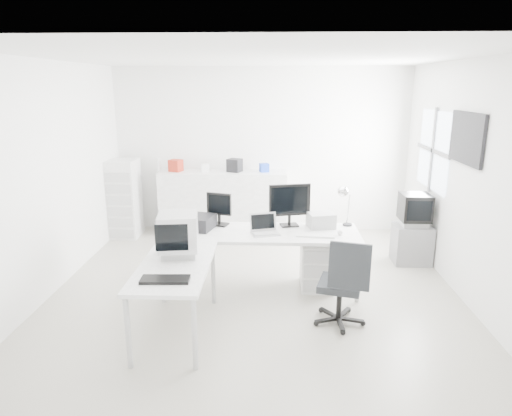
{
  "coord_description": "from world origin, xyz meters",
  "views": [
    {
      "loc": [
        0.21,
        -5.34,
        2.51
      ],
      "look_at": [
        0.0,
        0.2,
        1.0
      ],
      "focal_mm": 32.0,
      "sensor_mm": 36.0,
      "label": 1
    }
  ],
  "objects_px": {
    "drawer_pedestal": "(317,265)",
    "lcd_monitor_large": "(290,205)",
    "side_desk": "(176,298)",
    "sideboard": "(224,202)",
    "laser_printer": "(321,220)",
    "inkjet_printer": "(194,222)",
    "crt_monitor": "(178,233)",
    "office_chair": "(340,280)",
    "lcd_monitor_small": "(219,210)",
    "main_desk": "(261,260)",
    "filing_cabinet": "(125,199)",
    "crt_tv": "(415,210)",
    "laptop": "(265,226)",
    "tv_cabinet": "(412,244)"
  },
  "relations": [
    {
      "from": "drawer_pedestal",
      "to": "lcd_monitor_large",
      "type": "bearing_deg",
      "value": 150.26
    },
    {
      "from": "side_desk",
      "to": "sideboard",
      "type": "distance_m",
      "value": 3.33
    },
    {
      "from": "drawer_pedestal",
      "to": "laser_printer",
      "type": "bearing_deg",
      "value": 73.61
    },
    {
      "from": "inkjet_printer",
      "to": "crt_monitor",
      "type": "height_order",
      "value": "crt_monitor"
    },
    {
      "from": "inkjet_printer",
      "to": "office_chair",
      "type": "bearing_deg",
      "value": -14.34
    },
    {
      "from": "lcd_monitor_small",
      "to": "lcd_monitor_large",
      "type": "distance_m",
      "value": 0.9
    },
    {
      "from": "main_desk",
      "to": "side_desk",
      "type": "relative_size",
      "value": 1.71
    },
    {
      "from": "side_desk",
      "to": "drawer_pedestal",
      "type": "xyz_separation_m",
      "value": [
        1.55,
        1.15,
        -0.08
      ]
    },
    {
      "from": "lcd_monitor_large",
      "to": "crt_monitor",
      "type": "height_order",
      "value": "lcd_monitor_large"
    },
    {
      "from": "filing_cabinet",
      "to": "crt_tv",
      "type": "bearing_deg",
      "value": -13.11
    },
    {
      "from": "side_desk",
      "to": "lcd_monitor_small",
      "type": "bearing_deg",
      "value": 77.47
    },
    {
      "from": "main_desk",
      "to": "sideboard",
      "type": "bearing_deg",
      "value": 107.79
    },
    {
      "from": "filing_cabinet",
      "to": "side_desk",
      "type": "bearing_deg",
      "value": -64.01
    },
    {
      "from": "laptop",
      "to": "laser_printer",
      "type": "distance_m",
      "value": 0.77
    },
    {
      "from": "crt_tv",
      "to": "filing_cabinet",
      "type": "height_order",
      "value": "filing_cabinet"
    },
    {
      "from": "drawer_pedestal",
      "to": "crt_monitor",
      "type": "distance_m",
      "value": 1.93
    },
    {
      "from": "lcd_monitor_large",
      "to": "tv_cabinet",
      "type": "distance_m",
      "value": 2.06
    },
    {
      "from": "main_desk",
      "to": "office_chair",
      "type": "distance_m",
      "value": 1.21
    },
    {
      "from": "crt_monitor",
      "to": "tv_cabinet",
      "type": "distance_m",
      "value": 3.56
    },
    {
      "from": "inkjet_printer",
      "to": "lcd_monitor_large",
      "type": "relative_size",
      "value": 0.86
    },
    {
      "from": "sideboard",
      "to": "drawer_pedestal",
      "type": "bearing_deg",
      "value": -56.98
    },
    {
      "from": "drawer_pedestal",
      "to": "tv_cabinet",
      "type": "xyz_separation_m",
      "value": [
        1.45,
        0.89,
        -0.02
      ]
    },
    {
      "from": "drawer_pedestal",
      "to": "office_chair",
      "type": "height_order",
      "value": "office_chair"
    },
    {
      "from": "crt_monitor",
      "to": "sideboard",
      "type": "relative_size",
      "value": 0.24
    },
    {
      "from": "crt_tv",
      "to": "sideboard",
      "type": "relative_size",
      "value": 0.23
    },
    {
      "from": "office_chair",
      "to": "tv_cabinet",
      "type": "height_order",
      "value": "office_chair"
    },
    {
      "from": "crt_tv",
      "to": "sideboard",
      "type": "distance_m",
      "value": 3.15
    },
    {
      "from": "sideboard",
      "to": "filing_cabinet",
      "type": "distance_m",
      "value": 1.66
    },
    {
      "from": "drawer_pedestal",
      "to": "inkjet_printer",
      "type": "bearing_deg",
      "value": 178.15
    },
    {
      "from": "main_desk",
      "to": "laser_printer",
      "type": "relative_size",
      "value": 7.45
    },
    {
      "from": "lcd_monitor_large",
      "to": "laser_printer",
      "type": "xyz_separation_m",
      "value": [
        0.4,
        -0.03,
        -0.19
      ]
    },
    {
      "from": "main_desk",
      "to": "filing_cabinet",
      "type": "height_order",
      "value": "filing_cabinet"
    },
    {
      "from": "inkjet_printer",
      "to": "main_desk",
      "type": "bearing_deg",
      "value": 7.89
    },
    {
      "from": "crt_monitor",
      "to": "crt_tv",
      "type": "relative_size",
      "value": 1.02
    },
    {
      "from": "main_desk",
      "to": "sideboard",
      "type": "xyz_separation_m",
      "value": [
        -0.71,
        2.23,
        0.16
      ]
    },
    {
      "from": "side_desk",
      "to": "laser_printer",
      "type": "bearing_deg",
      "value": 39.52
    },
    {
      "from": "drawer_pedestal",
      "to": "crt_monitor",
      "type": "height_order",
      "value": "crt_monitor"
    },
    {
      "from": "main_desk",
      "to": "inkjet_printer",
      "type": "height_order",
      "value": "inkjet_printer"
    },
    {
      "from": "inkjet_printer",
      "to": "lcd_monitor_large",
      "type": "xyz_separation_m",
      "value": [
        1.2,
        0.15,
        0.19
      ]
    },
    {
      "from": "laser_printer",
      "to": "tv_cabinet",
      "type": "height_order",
      "value": "laser_printer"
    },
    {
      "from": "lcd_monitor_small",
      "to": "office_chair",
      "type": "bearing_deg",
      "value": -19.99
    },
    {
      "from": "main_desk",
      "to": "lcd_monitor_small",
      "type": "distance_m",
      "value": 0.84
    },
    {
      "from": "sideboard",
      "to": "filing_cabinet",
      "type": "bearing_deg",
      "value": -171.65
    },
    {
      "from": "lcd_monitor_large",
      "to": "laser_printer",
      "type": "height_order",
      "value": "lcd_monitor_large"
    },
    {
      "from": "laser_printer",
      "to": "crt_monitor",
      "type": "relative_size",
      "value": 0.63
    },
    {
      "from": "drawer_pedestal",
      "to": "laptop",
      "type": "height_order",
      "value": "laptop"
    },
    {
      "from": "lcd_monitor_large",
      "to": "sideboard",
      "type": "xyz_separation_m",
      "value": [
        -1.06,
        1.98,
        -0.49
      ]
    },
    {
      "from": "laptop",
      "to": "sideboard",
      "type": "xyz_separation_m",
      "value": [
        -0.76,
        2.33,
        -0.31
      ]
    },
    {
      "from": "drawer_pedestal",
      "to": "laptop",
      "type": "relative_size",
      "value": 1.99
    },
    {
      "from": "office_chair",
      "to": "sideboard",
      "type": "height_order",
      "value": "sideboard"
    }
  ]
}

